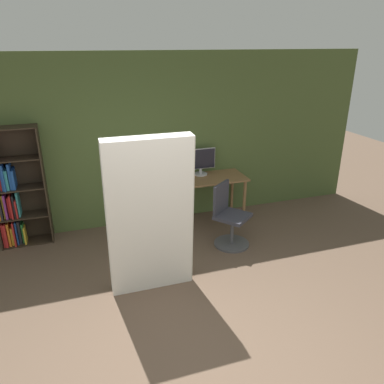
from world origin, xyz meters
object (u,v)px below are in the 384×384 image
office_chair (229,220)px  mattress_near (151,217)px  bookshelf (14,193)px  monitor (201,161)px

office_chair → mattress_near: (-1.30, -0.69, 0.57)m
bookshelf → office_chair: bearing=-19.1°
bookshelf → mattress_near: mattress_near is taller
office_chair → mattress_near: mattress_near is taller
office_chair → bookshelf: 3.13m
office_chair → mattress_near: bearing=-151.9°
office_chair → bookshelf: bearing=160.9°
mattress_near → office_chair: bearing=28.1°
monitor → office_chair: size_ratio=0.53×
monitor → office_chair: 1.20m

